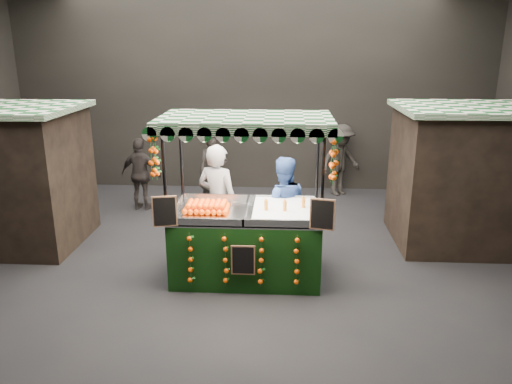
{
  "coord_description": "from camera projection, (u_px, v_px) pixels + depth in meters",
  "views": [
    {
      "loc": [
        0.84,
        -7.6,
        3.69
      ],
      "look_at": [
        0.39,
        0.22,
        1.32
      ],
      "focal_mm": 34.78,
      "sensor_mm": 36.0,
      "label": 1
    }
  ],
  "objects": [
    {
      "name": "shopper_1",
      "position": [
        407.0,
        177.0,
        10.91
      ],
      "size": [
        1.02,
        1.04,
        1.69
      ],
      "rotation": [
        0.0,
        0.0,
        -0.87
      ],
      "color": "black",
      "rests_on": "ground"
    },
    {
      "name": "shopper_3",
      "position": [
        340.0,
        160.0,
        12.28
      ],
      "size": [
        1.32,
        1.19,
        1.78
      ],
      "rotation": [
        0.0,
        0.0,
        0.6
      ],
      "color": "#292521",
      "rests_on": "ground"
    },
    {
      "name": "neighbour_stall_left",
      "position": [
        1.0,
        176.0,
        9.2
      ],
      "size": [
        3.0,
        2.2,
        2.6
      ],
      "color": "black",
      "rests_on": "ground"
    },
    {
      "name": "vendor_grey",
      "position": [
        218.0,
        202.0,
        8.64
      ],
      "size": [
        0.87,
        0.73,
        2.04
      ],
      "rotation": [
        0.0,
        0.0,
        2.77
      ],
      "color": "slate",
      "rests_on": "ground"
    },
    {
      "name": "shopper_4",
      "position": [
        52.0,
        174.0,
        11.43
      ],
      "size": [
        0.89,
        0.86,
        1.54
      ],
      "rotation": [
        0.0,
        0.0,
        3.87
      ],
      "color": "black",
      "rests_on": "ground"
    },
    {
      "name": "ground",
      "position": [
        232.0,
        270.0,
        8.38
      ],
      "size": [
        12.0,
        12.0,
        0.0
      ],
      "primitive_type": "plane",
      "color": "black",
      "rests_on": "ground"
    },
    {
      "name": "vendor_blue",
      "position": [
        282.0,
        208.0,
        8.63
      ],
      "size": [
        0.95,
        0.77,
        1.83
      ],
      "rotation": [
        0.0,
        0.0,
        3.23
      ],
      "color": "navy",
      "rests_on": "ground"
    },
    {
      "name": "market_hall",
      "position": [
        229.0,
        64.0,
        7.4
      ],
      "size": [
        12.1,
        10.1,
        5.05
      ],
      "color": "black",
      "rests_on": "ground"
    },
    {
      "name": "shopper_2",
      "position": [
        141.0,
        174.0,
        11.2
      ],
      "size": [
        1.02,
        0.56,
        1.65
      ],
      "rotation": [
        0.0,
        0.0,
        2.97
      ],
      "color": "#2D2724",
      "rests_on": "ground"
    },
    {
      "name": "juice_stall",
      "position": [
        247.0,
        230.0,
        7.9
      ],
      "size": [
        2.71,
        1.59,
        2.63
      ],
      "color": "black",
      "rests_on": "ground"
    },
    {
      "name": "shopper_0",
      "position": [
        213.0,
        173.0,
        11.08
      ],
      "size": [
        0.65,
        0.43,
        1.78
      ],
      "rotation": [
        0.0,
        0.0,
        -0.0
      ],
      "color": "black",
      "rests_on": "ground"
    },
    {
      "name": "neighbour_stall_right",
      "position": [
        475.0,
        176.0,
        9.19
      ],
      "size": [
        3.0,
        2.2,
        2.6
      ],
      "color": "black",
      "rests_on": "ground"
    }
  ]
}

